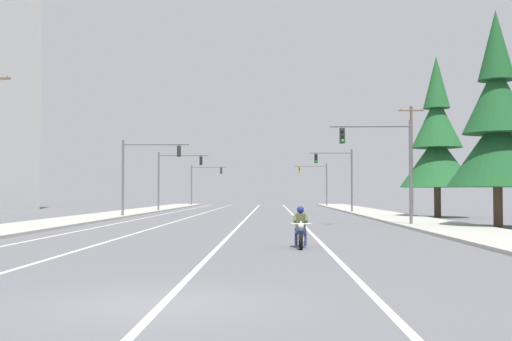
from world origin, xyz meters
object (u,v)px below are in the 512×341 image
(utility_pole_right_far, at_px, (412,157))
(traffic_signal_far_right, at_px, (317,178))
(traffic_signal_near_right, at_px, (387,156))
(traffic_signal_far_left, at_px, (202,178))
(motorcycle_with_rider, at_px, (301,231))
(conifer_tree_right_verge_near, at_px, (497,127))
(traffic_signal_near_left, at_px, (142,166))
(traffic_signal_mid_right, at_px, (340,171))
(traffic_signal_mid_left, at_px, (173,172))
(conifer_tree_right_verge_far, at_px, (437,143))

(utility_pole_right_far, bearing_deg, traffic_signal_far_right, 101.18)
(traffic_signal_near_right, height_order, traffic_signal_far_left, same)
(motorcycle_with_rider, relative_size, traffic_signal_far_right, 0.35)
(traffic_signal_far_left, bearing_deg, conifer_tree_right_verge_near, -69.31)
(traffic_signal_near_left, distance_m, utility_pole_right_far, 25.38)
(traffic_signal_far_right, distance_m, traffic_signal_far_left, 17.67)
(traffic_signal_mid_right, distance_m, traffic_signal_far_left, 38.65)
(traffic_signal_near_right, xyz_separation_m, utility_pole_right_far, (6.41, 23.03, 1.20))
(traffic_signal_mid_right, distance_m, traffic_signal_mid_left, 17.36)
(traffic_signal_near_left, bearing_deg, motorcycle_with_rider, -68.34)
(traffic_signal_near_left, xyz_separation_m, traffic_signal_mid_left, (0.20, 15.11, -0.01))
(utility_pole_right_far, xyz_separation_m, conifer_tree_right_verge_far, (-0.11, -9.77, 0.58))
(utility_pole_right_far, bearing_deg, conifer_tree_right_verge_near, -91.41)
(traffic_signal_mid_right, bearing_deg, motorcycle_with_rider, -98.03)
(traffic_signal_mid_right, height_order, traffic_signal_far_left, same)
(motorcycle_with_rider, distance_m, traffic_signal_mid_right, 40.62)
(traffic_signal_far_left, height_order, conifer_tree_right_verge_near, conifer_tree_right_verge_near)
(traffic_signal_mid_right, bearing_deg, conifer_tree_right_verge_near, -77.54)
(motorcycle_with_rider, relative_size, traffic_signal_near_right, 0.35)
(traffic_signal_mid_right, distance_m, utility_pole_right_far, 6.96)
(traffic_signal_far_right, distance_m, utility_pole_right_far, 33.60)
(traffic_signal_far_left, height_order, conifer_tree_right_verge_far, conifer_tree_right_verge_far)
(traffic_signal_near_right, height_order, traffic_signal_near_left, same)
(motorcycle_with_rider, relative_size, traffic_signal_far_left, 0.35)
(traffic_signal_mid_right, height_order, conifer_tree_right_verge_near, conifer_tree_right_verge_near)
(traffic_signal_mid_left, bearing_deg, conifer_tree_right_verge_near, -53.34)
(traffic_signal_mid_left, distance_m, conifer_tree_right_verge_far, 28.18)
(motorcycle_with_rider, bearing_deg, traffic_signal_far_right, 85.43)
(traffic_signal_mid_left, distance_m, conifer_tree_right_verge_near, 38.27)
(motorcycle_with_rider, relative_size, traffic_signal_mid_right, 0.35)
(traffic_signal_far_right, xyz_separation_m, conifer_tree_right_verge_far, (6.40, -42.71, 1.78))
(traffic_signal_near_right, relative_size, conifer_tree_right_verge_near, 0.51)
(motorcycle_with_rider, xyz_separation_m, traffic_signal_far_left, (-11.60, 74.66, 3.54))
(traffic_signal_mid_right, xyz_separation_m, utility_pole_right_far, (6.53, -2.05, 1.24))
(traffic_signal_far_left, height_order, utility_pole_right_far, utility_pole_right_far)
(traffic_signal_near_right, distance_m, utility_pole_right_far, 23.94)
(traffic_signal_near_left, relative_size, traffic_signal_mid_left, 1.00)
(traffic_signal_near_right, xyz_separation_m, conifer_tree_right_verge_near, (5.80, -1.71, 1.51))
(motorcycle_with_rider, xyz_separation_m, traffic_signal_near_left, (-11.46, 28.85, 3.54))
(traffic_signal_near_right, bearing_deg, traffic_signal_far_left, 106.23)
(traffic_signal_near_left, height_order, traffic_signal_mid_right, same)
(traffic_signal_mid_left, relative_size, utility_pole_right_far, 0.61)
(traffic_signal_near_right, xyz_separation_m, traffic_signal_mid_right, (-0.12, 25.08, -0.04))
(traffic_signal_near_left, bearing_deg, traffic_signal_near_right, -38.82)
(traffic_signal_far_left, bearing_deg, conifer_tree_right_verge_far, -62.97)
(traffic_signal_far_right, bearing_deg, traffic_signal_mid_left, -122.09)
(traffic_signal_mid_right, bearing_deg, traffic_signal_far_right, 89.97)
(traffic_signal_far_right, bearing_deg, traffic_signal_far_left, 167.92)
(traffic_signal_mid_left, height_order, traffic_signal_far_right, same)
(traffic_signal_near_left, relative_size, traffic_signal_far_right, 1.00)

